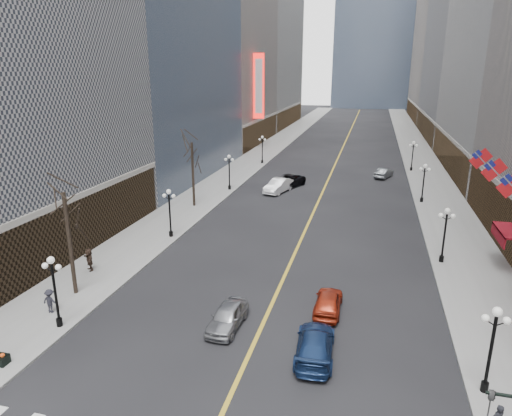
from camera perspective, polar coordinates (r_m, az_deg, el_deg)
The scene contains 28 objects.
sidewalk_east at distance 78.47m, azimuth 20.22°, elevation 4.89°, with size 6.00×230.00×0.15m, color gray.
sidewalk_west at distance 80.49m, azimuth -0.07°, elevation 6.21°, with size 6.00×230.00×0.15m, color gray.
lane_line at distance 88.07m, azimuth 10.50°, elevation 6.81°, with size 0.25×200.00×0.02m, color gold.
bldg_east_c at distance 115.53m, azimuth 28.14°, elevation 19.59°, with size 26.60×40.60×48.80m.
bldg_east_d at distance 158.30m, azimuth 24.88°, elevation 21.31°, with size 26.60×46.60×62.80m.
bldg_west_c at distance 100.67m, azimuth -6.96°, elevation 22.58°, with size 26.60×30.60×50.80m.
streetlamp_east_0 at distance 24.64m, azimuth 27.44°, elevation -14.57°, with size 1.26×0.44×4.52m.
streetlamp_east_1 at distance 39.01m, azimuth 22.57°, elevation -2.50°, with size 1.26×0.44×4.52m.
streetlamp_east_2 at distance 56.25m, azimuth 20.24°, elevation 3.43°, with size 1.26×0.44×4.52m.
streetlamp_east_3 at distance 73.85m, azimuth 19.01°, elevation 6.55°, with size 1.26×0.44×4.52m.
streetlamp_west_0 at distance 29.63m, azimuth -23.92°, elevation -8.73°, with size 1.26×0.44×4.52m.
streetlamp_west_1 at distance 42.34m, azimuth -10.75°, elevation 0.00°, with size 1.26×0.44×4.52m.
streetlamp_west_2 at distance 58.60m, azimuth -3.37°, elevation 4.96°, with size 1.26×0.44×4.52m.
streetlamp_west_3 at distance 75.66m, azimuth 0.79°, elevation 7.69°, with size 1.26×0.44×4.52m.
flag_4 at distance 40.51m, azimuth 27.82°, elevation 3.97°, with size 2.87×0.12×2.87m.
flag_5 at distance 45.30m, azimuth 26.47°, elevation 5.34°, with size 2.87×0.12×2.87m.
awning_c at distance 39.86m, azimuth 28.72°, elevation -2.64°, with size 1.40×4.00×0.93m.
theatre_marquee at distance 89.31m, azimuth 0.37°, elevation 14.97°, with size 2.00×0.55×12.00m.
tree_west_near at distance 32.43m, azimuth -22.72°, elevation -0.10°, with size 3.60×3.60×7.92m.
tree_west_far at distance 51.17m, azimuth -8.00°, elevation 6.88°, with size 3.60×3.60×7.92m.
car_nb_near at distance 28.34m, azimuth -3.58°, elevation -13.37°, with size 1.69×4.21×1.43m, color gray.
car_nb_mid at distance 58.14m, azimuth 2.82°, elevation 2.81°, with size 1.82×5.23×1.72m, color white.
car_nb_far at distance 60.86m, azimuth 3.91°, elevation 3.38°, with size 2.71×5.88×1.64m, color black.
car_sb_near at distance 25.98m, azimuth 7.39°, elevation -16.55°, with size 2.04×5.01×1.45m, color navy.
car_sb_mid at distance 30.25m, azimuth 9.02°, elevation -11.49°, with size 1.68×4.17×1.42m, color maroon.
car_sb_far at distance 68.54m, azimuth 15.70°, elevation 4.22°, with size 1.49×4.27×1.41m, color #494D51.
ped_west_walk at distance 32.25m, azimuth -24.34°, elevation -10.54°, with size 1.03×0.42×1.59m, color #212129.
ped_west_far at distance 37.48m, azimuth -20.12°, elevation -6.05°, with size 1.65×0.47×1.78m, color #33241C.
Camera 1 is at (5.73, -6.60, 14.98)m, focal length 32.00 mm.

